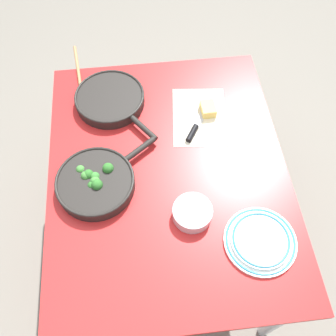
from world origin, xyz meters
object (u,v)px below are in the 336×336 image
object	(u,v)px
wooden_spoon	(80,84)
cheese_block	(208,109)
prep_bowl_steel	(192,213)
grater_knife	(197,124)
dinner_plate_stack	(260,241)
skillet_broccoli	(96,182)
skillet_eggs	(110,99)

from	to	relation	value
wooden_spoon	cheese_block	world-z (taller)	cheese_block
cheese_block	prep_bowl_steel	xyz separation A→B (m)	(0.48, -0.14, 0.00)
wooden_spoon	prep_bowl_steel	distance (m)	0.81
wooden_spoon	grater_knife	size ratio (longest dim) A/B	1.66
grater_knife	dinner_plate_stack	world-z (taller)	dinner_plate_stack
wooden_spoon	prep_bowl_steel	size ratio (longest dim) A/B	2.82
grater_knife	cheese_block	bearing A→B (deg)	-8.31
dinner_plate_stack	prep_bowl_steel	distance (m)	0.26
skillet_broccoli	wooden_spoon	world-z (taller)	skillet_broccoli
dinner_plate_stack	prep_bowl_steel	size ratio (longest dim) A/B	1.78
skillet_broccoli	dinner_plate_stack	bearing A→B (deg)	-63.13
skillet_eggs	dinner_plate_stack	bearing A→B (deg)	-0.86
skillet_broccoli	skillet_eggs	xyz separation A→B (m)	(-0.41, 0.07, -0.00)
prep_bowl_steel	wooden_spoon	bearing A→B (deg)	-149.27
wooden_spoon	grater_knife	xyz separation A→B (m)	(0.29, 0.49, 0.00)
grater_knife	dinner_plate_stack	size ratio (longest dim) A/B	0.95
skillet_eggs	prep_bowl_steel	world-z (taller)	skillet_eggs
cheese_block	prep_bowl_steel	size ratio (longest dim) A/B	0.54
grater_knife	prep_bowl_steel	distance (m)	0.41
skillet_broccoli	prep_bowl_steel	world-z (taller)	skillet_broccoli
skillet_eggs	cheese_block	distance (m)	0.43
wooden_spoon	prep_bowl_steel	world-z (taller)	prep_bowl_steel
dinner_plate_stack	prep_bowl_steel	bearing A→B (deg)	-119.41
skillet_eggs	grater_knife	distance (m)	0.39
wooden_spoon	grater_knife	world-z (taller)	grater_knife
grater_knife	cheese_block	xyz separation A→B (m)	(-0.07, 0.06, 0.01)
dinner_plate_stack	skillet_broccoli	bearing A→B (deg)	-117.18
grater_knife	prep_bowl_steel	size ratio (longest dim) A/B	1.69
cheese_block	skillet_eggs	bearing A→B (deg)	-103.17
skillet_broccoli	grater_knife	xyz separation A→B (m)	(-0.24, 0.42, -0.02)
skillet_eggs	cheese_block	size ratio (longest dim) A/B	5.07
prep_bowl_steel	cheese_block	bearing A→B (deg)	163.87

